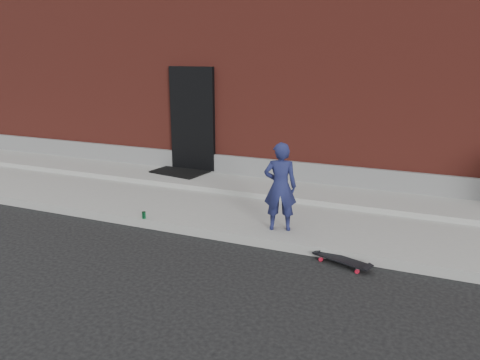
% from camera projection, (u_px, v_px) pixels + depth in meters
% --- Properties ---
extents(ground, '(80.00, 80.00, 0.00)m').
position_uv_depth(ground, '(254.00, 247.00, 7.04)').
color(ground, black).
rests_on(ground, ground).
extents(sidewalk, '(20.00, 3.00, 0.15)m').
position_uv_depth(sidewalk, '(284.00, 211.00, 8.36)').
color(sidewalk, gray).
rests_on(sidewalk, ground).
extents(apron, '(20.00, 1.20, 0.10)m').
position_uv_depth(apron, '(298.00, 191.00, 9.12)').
color(apron, '#969691').
rests_on(apron, sidewalk).
extents(building, '(20.00, 8.10, 5.00)m').
position_uv_depth(building, '(348.00, 64.00, 12.59)').
color(building, maroon).
rests_on(building, ground).
extents(child, '(0.58, 0.47, 1.38)m').
position_uv_depth(child, '(280.00, 187.00, 7.14)').
color(child, '#1A1E48').
rests_on(child, sidewalk).
extents(skateboard, '(0.84, 0.46, 0.09)m').
position_uv_depth(skateboard, '(342.00, 260.00, 6.42)').
color(skateboard, red).
rests_on(skateboard, ground).
extents(soda_can, '(0.08, 0.08, 0.12)m').
position_uv_depth(soda_can, '(144.00, 215.00, 7.77)').
color(soda_can, '#17753D').
rests_on(soda_can, sidewalk).
extents(doormat, '(1.27, 1.09, 0.03)m').
position_uv_depth(doormat, '(182.00, 171.00, 10.40)').
color(doormat, black).
rests_on(doormat, apron).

